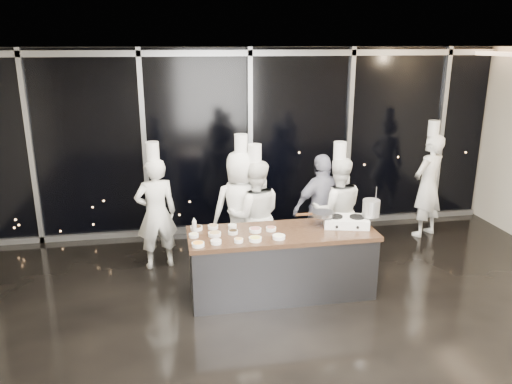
# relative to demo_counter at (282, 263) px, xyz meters

# --- Properties ---
(ground) EXTENTS (9.00, 9.00, 0.00)m
(ground) POSITION_rel_demo_counter_xyz_m (0.00, -0.90, -0.45)
(ground) COLOR black
(ground) RESTS_ON ground
(room_shell) EXTENTS (9.02, 7.02, 3.21)m
(room_shell) POSITION_rel_demo_counter_xyz_m (0.18, -0.90, 1.79)
(room_shell) COLOR beige
(room_shell) RESTS_ON ground
(window_wall) EXTENTS (8.90, 0.11, 3.20)m
(window_wall) POSITION_rel_demo_counter_xyz_m (0.00, 2.53, 1.14)
(window_wall) COLOR black
(window_wall) RESTS_ON ground
(demo_counter) EXTENTS (2.46, 0.86, 0.90)m
(demo_counter) POSITION_rel_demo_counter_xyz_m (0.00, 0.00, 0.00)
(demo_counter) COLOR #3B3C41
(demo_counter) RESTS_ON ground
(stove) EXTENTS (0.66, 0.50, 0.14)m
(stove) POSITION_rel_demo_counter_xyz_m (0.89, 0.06, 0.51)
(stove) COLOR white
(stove) RESTS_ON demo_counter
(frying_pan) EXTENTS (0.55, 0.37, 0.05)m
(frying_pan) POSITION_rel_demo_counter_xyz_m (0.58, 0.13, 0.61)
(frying_pan) COLOR gray
(frying_pan) RESTS_ON stove
(stock_pot) EXTENTS (0.28, 0.28, 0.23)m
(stock_pot) POSITION_rel_demo_counter_xyz_m (1.21, -0.01, 0.70)
(stock_pot) COLOR silver
(stock_pot) RESTS_ON stove
(prep_bowls) EXTENTS (1.19, 0.72, 0.05)m
(prep_bowls) POSITION_rel_demo_counter_xyz_m (-0.67, -0.03, 0.47)
(prep_bowls) COLOR white
(prep_bowls) RESTS_ON demo_counter
(squeeze_bottle) EXTENTS (0.06, 0.06, 0.21)m
(squeeze_bottle) POSITION_rel_demo_counter_xyz_m (-1.13, 0.18, 0.54)
(squeeze_bottle) COLOR silver
(squeeze_bottle) RESTS_ON demo_counter
(chef_far_left) EXTENTS (0.69, 0.53, 1.92)m
(chef_far_left) POSITION_rel_demo_counter_xyz_m (-1.63, 1.18, 0.41)
(chef_far_left) COLOR white
(chef_far_left) RESTS_ON ground
(chef_left) EXTENTS (0.93, 0.66, 2.03)m
(chef_left) POSITION_rel_demo_counter_xyz_m (-0.39, 0.97, 0.46)
(chef_left) COLOR white
(chef_left) RESTS_ON ground
(chef_center) EXTENTS (0.85, 0.68, 1.90)m
(chef_center) POSITION_rel_demo_counter_xyz_m (-0.21, 0.84, 0.39)
(chef_center) COLOR white
(chef_center) RESTS_ON ground
(guest) EXTENTS (1.05, 0.62, 1.68)m
(guest) POSITION_rel_demo_counter_xyz_m (0.87, 1.00, 0.39)
(guest) COLOR #131536
(guest) RESTS_ON ground
(chef_right) EXTENTS (0.88, 0.72, 1.88)m
(chef_right) POSITION_rel_demo_counter_xyz_m (1.06, 0.88, 0.38)
(chef_right) COLOR white
(chef_right) RESTS_ON ground
(chef_side) EXTENTS (0.78, 0.68, 2.03)m
(chef_side) POSITION_rel_demo_counter_xyz_m (2.97, 1.67, 0.46)
(chef_side) COLOR white
(chef_side) RESTS_ON ground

